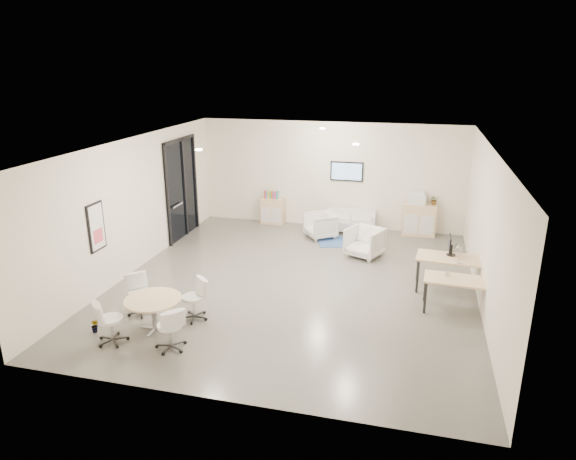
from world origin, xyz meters
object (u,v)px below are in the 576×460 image
Objects in this scene: sideboard_right at (419,219)px; loveseat at (351,222)px; armchair_right at (365,241)px; desk_front at (458,282)px; armchair_left at (321,224)px; desk_rear at (451,261)px; sideboard_left at (273,211)px; round_table at (153,303)px.

sideboard_right is 0.63× the size of loveseat.
loveseat is 1.76× the size of armchair_right.
sideboard_right is 4.85m from desk_front.
desk_rear is (3.46, -2.85, 0.29)m from armchair_left.
sideboard_left is 7.14m from desk_front.
sideboard_left is 0.86× the size of sideboard_right.
sideboard_left is at bearing 179.47° from sideboard_right.
armchair_left is (-2.76, -0.91, -0.08)m from sideboard_right.
desk_rear is (0.70, -3.76, 0.22)m from sideboard_right.
round_table is at bearing -101.56° from armchair_right.
sideboard_right reaches higher than loveseat.
armchair_right reaches higher than sideboard_left.
armchair_left is 6.45m from round_table.
desk_rear is at bearing 30.66° from round_table.
sideboard_left reaches higher than armchair_left.
sideboard_left is 4.47m from sideboard_right.
sideboard_left is 0.53× the size of desk_rear.
armchair_right is at bearing 132.08° from desk_front.
loveseat is at bearing 130.93° from desk_rear.
armchair_left is at bearing -161.76° from sideboard_right.
sideboard_right is at bearing -1.26° from loveseat.
desk_rear is 1.43× the size of round_table.
sideboard_left reaches higher than desk_rear.
sideboard_right is 1.99m from loveseat.
loveseat is 1.40× the size of round_table.
desk_front reaches higher than round_table.
armchair_right is at bearing -122.37° from sideboard_right.
armchair_right is at bearing -77.28° from loveseat.
round_table is at bearing -144.71° from desk_rear.
desk_front is 6.03m from round_table.
desk_rear is at bearing -79.45° from sideboard_right.
armchair_left is 0.58× the size of desk_front.
armchair_right reaches higher than armchair_left.
loveseat is 1.89× the size of armchair_left.
armchair_left is 5.26m from desk_front.
armchair_left is 0.52× the size of desk_rear.
armchair_right is (-1.36, -2.14, -0.05)m from sideboard_right.
armchair_right is 0.56× the size of desk_rear.
desk_rear reaches higher than round_table.
sideboard_right reaches higher than desk_front.
armchair_right is 2.64m from desk_rear.
sideboard_right is at bearing -0.53° from sideboard_left.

